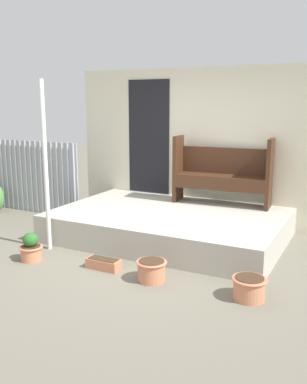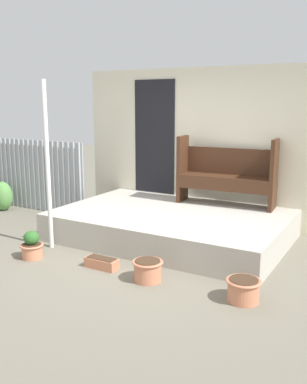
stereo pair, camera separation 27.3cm
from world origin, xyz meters
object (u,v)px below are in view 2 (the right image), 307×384
(flower_pot_left, at_px, (32,246))
(flower_pot_middle, at_px, (148,270))
(bench, at_px, (226,171))
(support_post, at_px, (48,166))
(planter_box_rect, at_px, (102,263))
(flower_pot_right, at_px, (243,289))
(shrub_by_fence, at_px, (3,196))

(flower_pot_left, xyz_separation_m, flower_pot_middle, (1.71, 0.13, -0.03))
(bench, xyz_separation_m, flower_pot_left, (-1.75, -2.53, -0.79))
(support_post, relative_size, planter_box_rect, 5.45)
(bench, distance_m, flower_pot_right, 2.72)
(support_post, relative_size, flower_pot_middle, 6.43)
(planter_box_rect, bearing_deg, bench, 72.65)
(bench, height_order, shrub_by_fence, bench)
(bench, distance_m, shrub_by_fence, 4.28)
(support_post, xyz_separation_m, planter_box_rect, (1.10, -0.28, -1.10))
(flower_pot_middle, relative_size, flower_pot_right, 0.98)
(flower_pot_right, bearing_deg, support_post, 174.42)
(planter_box_rect, distance_m, shrub_by_fence, 3.68)
(flower_pot_left, distance_m, flower_pot_middle, 1.71)
(bench, bearing_deg, flower_pot_left, -128.64)
(flower_pot_right, bearing_deg, flower_pot_middle, -177.76)
(bench, xyz_separation_m, planter_box_rect, (-0.74, -2.35, -0.89))
(flower_pot_right, relative_size, shrub_by_fence, 0.67)
(flower_pot_middle, bearing_deg, planter_box_rect, 176.15)
(planter_box_rect, height_order, shrub_by_fence, shrub_by_fence)
(flower_pot_left, xyz_separation_m, flower_pot_right, (2.84, 0.18, -0.03))
(flower_pot_right, xyz_separation_m, shrub_by_fence, (-5.22, 1.42, 0.15))
(bench, distance_m, planter_box_rect, 2.62)
(bench, relative_size, shrub_by_fence, 2.82)
(flower_pot_left, relative_size, flower_pot_right, 1.01)
(support_post, xyz_separation_m, flower_pot_left, (0.09, -0.46, -1.00))
(support_post, xyz_separation_m, bench, (1.83, 2.07, -0.21))
(flower_pot_left, bearing_deg, planter_box_rect, 9.99)
(flower_pot_left, relative_size, planter_box_rect, 0.88)
(shrub_by_fence, bearing_deg, planter_box_rect, -22.74)
(support_post, bearing_deg, planter_box_rect, -14.43)
(shrub_by_fence, bearing_deg, flower_pot_middle, -19.76)
(support_post, distance_m, flower_pot_middle, 2.10)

